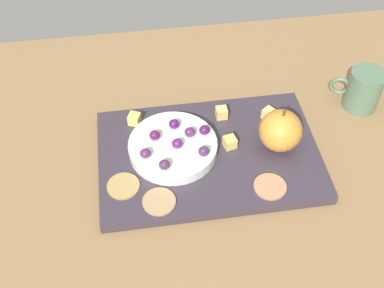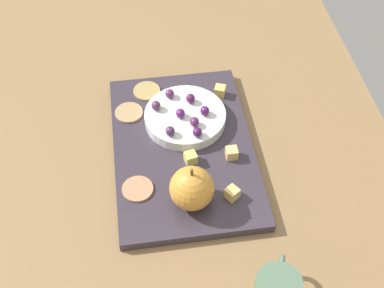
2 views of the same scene
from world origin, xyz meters
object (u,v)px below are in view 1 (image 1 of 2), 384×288
platter (208,155)px  cup (363,90)px  grape_3 (204,130)px  cheese_cube_0 (230,142)px  cracker_0 (270,187)px  grape_6 (164,165)px  serving_dish (173,147)px  cheese_cube_3 (269,114)px  apple_whole (281,131)px  grape_4 (174,124)px  cracker_2 (159,202)px  grape_0 (145,153)px  grape_7 (190,132)px  grape_5 (177,143)px  cheese_cube_2 (134,119)px  grape_2 (204,151)px  grape_1 (155,135)px  cheese_cube_1 (221,113)px  cracker_1 (123,186)px

platter → cup: (31.17, 9.29, 3.09)cm
grape_3 → cheese_cube_0: bearing=-23.2°
cracker_0 → grape_6: bearing=163.6°
serving_dish → cheese_cube_3: same height
cheese_cube_3 → grape_6: grape_6 is taller
apple_whole → cracker_0: size_ratio=1.38×
serving_dish → apple_whole: apple_whole is taller
grape_4 → grape_6: 9.23cm
cheese_cube_3 → cracker_2: size_ratio=0.37×
apple_whole → grape_3: bearing=167.5°
cheese_cube_0 → cracker_2: (-13.42, -10.10, -0.81)cm
platter → grape_0: bearing=-174.1°
cracker_0 → grape_7: grape_7 is taller
cheese_cube_0 → cheese_cube_3: 10.24cm
serving_dish → apple_whole: size_ratio=2.07×
grape_0 → grape_7: (7.98, 3.63, 0.04)cm
grape_5 → cheese_cube_3: bearing=19.8°
grape_7 → serving_dish: bearing=-157.4°
serving_dish → cheese_cube_2: size_ratio=7.62×
grape_2 → cheese_cube_3: bearing=32.9°
grape_1 → grape_5: (3.57, -2.40, -0.04)cm
cheese_cube_1 → apple_whole: bearing=-44.4°
cheese_cube_0 → cheese_cube_2: size_ratio=1.00×
cheese_cube_2 → grape_3: bearing=-28.0°
cheese_cube_2 → apple_whole: bearing=-20.4°
apple_whole → serving_dish: bearing=175.8°
grape_6 → grape_2: bearing=15.6°
cracker_1 → cup: size_ratio=0.57×
apple_whole → cracker_1: (-27.33, -5.20, -3.50)cm
cheese_cube_2 → cup: cup is taller
apple_whole → grape_3: (-12.65, 2.80, -0.82)cm
cheese_cube_0 → serving_dish: bearing=178.0°
grape_3 → cheese_cube_2: bearing=152.0°
cracker_2 → grape_3: (9.21, 11.90, 2.69)cm
apple_whole → cheese_cube_1: (-8.53, 8.36, -2.70)cm
cheese_cube_0 → grape_6: grape_6 is taller
apple_whole → cheese_cube_2: (-24.49, 9.09, -2.70)cm
cracker_1 → grape_6: size_ratio=2.86×
cup → apple_whole: bearing=-153.4°
cheese_cube_0 → grape_0: (-14.76, -1.97, 1.84)cm
apple_whole → grape_7: apple_whole is taller
apple_whole → grape_6: size_ratio=3.95×
apple_whole → grape_1: (-21.28, 2.79, -0.78)cm
grape_0 → grape_1: (1.92, 3.76, 0.08)cm
platter → cracker_0: cracker_0 is taller
grape_2 → grape_3: same height
cracker_1 → grape_1: size_ratio=2.86×
cheese_cube_1 → cracker_1: cheese_cube_1 is taller
grape_3 → grape_6: 10.18cm
grape_3 → grape_5: (-5.06, -2.41, -0.01)cm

